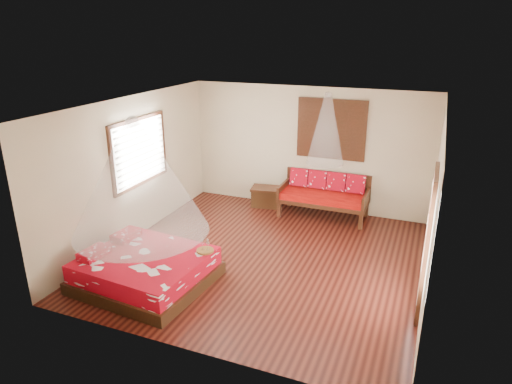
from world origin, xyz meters
TOP-DOWN VIEW (x-y plane):
  - room at (0.00, 0.00)m, footprint 5.54×5.54m
  - bed at (-1.52, -1.54)m, footprint 2.11×1.94m
  - daybed at (0.51, 2.39)m, footprint 1.93×0.86m
  - storage_chest at (-0.90, 2.45)m, footprint 0.73×0.58m
  - shutter_panel at (0.51, 2.72)m, footprint 1.52×0.06m
  - window_left at (-2.71, 0.20)m, footprint 0.10×1.74m
  - glazed_door at (2.72, -0.60)m, footprint 0.08×1.02m
  - wine_tray at (-0.67, -1.03)m, footprint 0.29×0.29m
  - mosquito_net_main at (-1.50, -1.55)m, footprint 2.12×2.12m
  - mosquito_net_daybed at (0.51, 2.25)m, footprint 0.79×0.79m

SIDE VIEW (x-z plane):
  - storage_chest at x=-0.90m, z-range 0.00..0.46m
  - bed at x=-1.52m, z-range -0.06..0.57m
  - daybed at x=0.51m, z-range 0.04..1.01m
  - wine_tray at x=-0.67m, z-range 0.45..0.68m
  - glazed_door at x=2.72m, z-range -0.01..2.15m
  - room at x=0.00m, z-range -0.02..2.82m
  - window_left at x=-2.71m, z-range 1.03..2.37m
  - mosquito_net_main at x=-1.50m, z-range 0.95..2.75m
  - shutter_panel at x=0.51m, z-range 1.24..2.56m
  - mosquito_net_daybed at x=0.51m, z-range 1.25..2.75m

